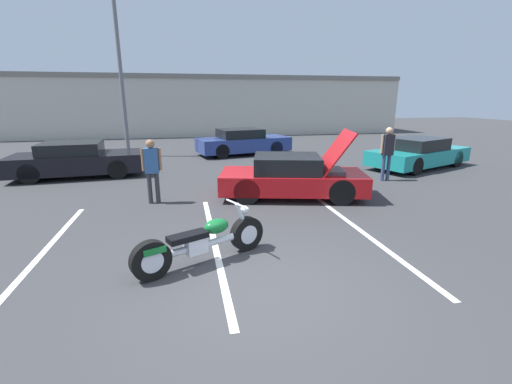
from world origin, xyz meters
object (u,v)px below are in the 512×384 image
parked_car_mid_row (243,142)px  spectator_near_motorcycle (152,166)px  show_car_hood_open (293,177)px  parked_car_left_row (77,160)px  parked_car_right_row (418,153)px  light_pole (121,60)px  spectator_by_show_car (388,149)px  motorcycle (202,242)px

parked_car_mid_row → spectator_near_motorcycle: 8.63m
show_car_hood_open → parked_car_left_row: 8.01m
parked_car_left_row → parked_car_right_row: bearing=-9.3°
light_pole → spectator_by_show_car: size_ratio=4.46×
motorcycle → spectator_near_motorcycle: 4.05m
parked_car_left_row → spectator_near_motorcycle: (2.95, -4.00, 0.43)m
light_pole → parked_car_left_row: size_ratio=1.79×
light_pole → parked_car_right_row: bearing=-24.3°
motorcycle → parked_car_left_row: size_ratio=0.51×
show_car_hood_open → spectator_near_motorcycle: 3.90m
parked_car_left_row → parked_car_right_row: (13.19, -1.08, -0.02)m
motorcycle → parked_car_mid_row: (2.70, 11.59, 0.23)m
show_car_hood_open → spectator_by_show_car: show_car_hood_open is taller
parked_car_right_row → spectator_by_show_car: spectator_by_show_car is taller
parked_car_mid_row → parked_car_right_row: 8.05m
light_pole → motorcycle: bearing=-76.9°
show_car_hood_open → parked_car_left_row: show_car_hood_open is taller
motorcycle → parked_car_right_row: bearing=11.5°
show_car_hood_open → parked_car_right_row: size_ratio=0.88×
show_car_hood_open → parked_car_right_row: bearing=40.0°
parked_car_right_row → spectator_by_show_car: size_ratio=2.71×
spectator_by_show_car → light_pole: bearing=142.3°
motorcycle → show_car_hood_open: show_car_hood_open is taller
parked_car_mid_row → spectator_near_motorcycle: bearing=-128.6°
show_car_hood_open → parked_car_right_row: (6.37, 3.12, -0.01)m
show_car_hood_open → spectator_near_motorcycle: show_car_hood_open is taller
motorcycle → spectator_near_motorcycle: (-1.09, 3.84, 0.64)m
parked_car_left_row → show_car_hood_open: bearing=-36.3°
motorcycle → show_car_hood_open: 4.58m
parked_car_mid_row → spectator_by_show_car: 7.70m
light_pole → motorcycle: (2.84, -12.19, -4.08)m
light_pole → show_car_hood_open: bearing=-56.7°
light_pole → parked_car_mid_row: size_ratio=1.67×
parked_car_right_row → parked_car_mid_row: bearing=121.8°
parked_car_mid_row → parked_car_right_row: size_ratio=0.98×
spectator_by_show_car → motorcycle: bearing=-143.0°
parked_car_mid_row → show_car_hood_open: bearing=-102.0°
parked_car_mid_row → parked_car_left_row: bearing=-163.5°
parked_car_mid_row → parked_car_right_row: (6.45, -4.82, -0.03)m
light_pole → spectator_near_motorcycle: 9.20m
light_pole → motorcycle: 13.17m
light_pole → parked_car_right_row: (11.99, -5.43, -3.89)m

